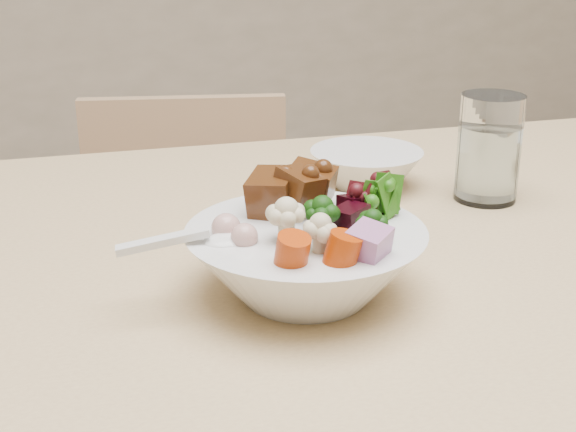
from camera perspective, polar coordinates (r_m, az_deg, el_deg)
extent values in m
cube|color=tan|center=(1.44, -6.96, -9.11)|extent=(0.44, 0.44, 0.04)
cube|color=tan|center=(1.51, -7.20, 0.85)|extent=(0.37, 0.11, 0.41)
cylinder|color=tan|center=(1.70, -12.01, -12.67)|extent=(0.03, 0.03, 0.38)
cylinder|color=tan|center=(1.69, -1.10, -12.36)|extent=(0.03, 0.03, 0.38)
sphere|color=black|center=(0.65, 2.45, -0.42)|extent=(0.03, 0.03, 0.03)
sphere|color=beige|center=(0.63, -0.11, -0.74)|extent=(0.04, 0.04, 0.04)
cube|color=black|center=(0.69, 4.85, 0.41)|extent=(0.03, 0.03, 0.02)
cube|color=#9D5E91|center=(0.61, 5.71, -2.09)|extent=(0.04, 0.05, 0.03)
cylinder|color=#A83E04|center=(0.60, 0.29, -2.64)|extent=(0.03, 0.03, 0.03)
sphere|color=tan|center=(0.64, -3.12, -1.48)|extent=(0.02, 0.02, 0.02)
ellipsoid|color=silver|center=(0.64, -4.46, -1.89)|extent=(0.04, 0.04, 0.01)
cube|color=silver|center=(0.64, -8.91, -1.77)|extent=(0.08, 0.02, 0.02)
cylinder|color=white|center=(0.92, 14.10, 4.70)|extent=(0.07, 0.07, 0.12)
cylinder|color=silver|center=(0.92, 14.02, 3.81)|extent=(0.06, 0.06, 0.08)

